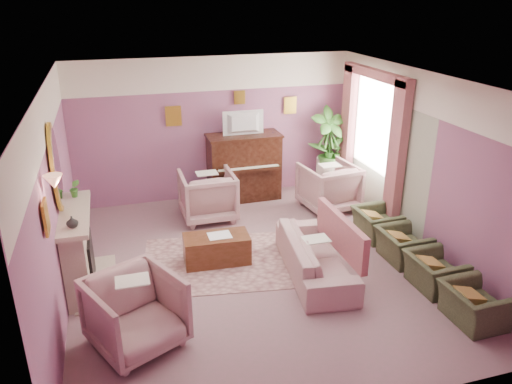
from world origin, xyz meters
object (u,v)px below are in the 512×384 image
object	(u,v)px
floral_armchair_right	(329,184)
olive_chair_b	(435,267)
floral_armchair_front	(135,309)
side_table	(328,174)
coffee_table	(217,249)
floral_armchair_left	(208,193)
olive_chair_a	(474,299)
television	(244,122)
sofa	(315,249)
olive_chair_c	(403,241)
piano	(244,168)
olive_chair_d	(377,219)

from	to	relation	value
floral_armchair_right	olive_chair_b	world-z (taller)	floral_armchair_right
floral_armchair_front	side_table	xyz separation A→B (m)	(4.23, 3.97, -0.15)
coffee_table	floral_armchair_left	world-z (taller)	floral_armchair_left
floral_armchair_right	floral_armchair_front	world-z (taller)	same
floral_armchair_left	olive_chair_a	bearing A→B (deg)	-57.29
television	sofa	bearing A→B (deg)	-85.72
floral_armchair_left	olive_chair_b	size ratio (longest dim) A/B	1.31
floral_armchair_right	olive_chair_c	world-z (taller)	floral_armchair_right
piano	coffee_table	world-z (taller)	piano
floral_armchair_front	olive_chair_d	world-z (taller)	floral_armchair_front
floral_armchair_right	floral_armchair_front	bearing A→B (deg)	-141.41
coffee_table	olive_chair_b	distance (m)	3.20
olive_chair_c	floral_armchair_left	bearing A→B (deg)	137.28
floral_armchair_left	olive_chair_a	world-z (taller)	floral_armchair_left
floral_armchair_right	olive_chair_d	xyz separation A→B (m)	(0.28, -1.34, -0.17)
olive_chair_a	olive_chair_d	bearing A→B (deg)	90.00
piano	coffee_table	distance (m)	2.65
olive_chair_b	floral_armchair_left	bearing A→B (deg)	128.88
floral_armchair_left	floral_armchair_right	world-z (taller)	same
piano	sofa	world-z (taller)	piano
piano	floral_armchair_right	distance (m)	1.72
floral_armchair_left	olive_chair_c	xyz separation A→B (m)	(2.59, -2.39, -0.17)
piano	floral_armchair_left	size ratio (longest dim) A/B	1.41
sofa	floral_armchair_right	distance (m)	2.46
sofa	floral_armchair_right	world-z (taller)	floral_armchair_right
floral_armchair_right	coffee_table	bearing A→B (deg)	-150.67
floral_armchair_right	side_table	distance (m)	1.03
floral_armchair_front	olive_chair_b	xyz separation A→B (m)	(4.10, 0.07, -0.17)
coffee_table	sofa	xyz separation A→B (m)	(1.32, -0.75, 0.18)
olive_chair_d	side_table	distance (m)	2.27
sofa	floral_armchair_front	bearing A→B (deg)	-161.24
coffee_table	television	bearing A→B (deg)	64.89
olive_chair_c	side_table	world-z (taller)	side_table
television	coffee_table	size ratio (longest dim) A/B	0.80
floral_armchair_left	floral_armchair_front	size ratio (longest dim) A/B	1.00
olive_chair_a	side_table	size ratio (longest dim) A/B	1.09
floral_armchair_front	olive_chair_b	world-z (taller)	floral_armchair_front
floral_armchair_left	olive_chair_b	bearing A→B (deg)	-51.12
piano	television	xyz separation A→B (m)	(0.00, -0.05, 0.95)
olive_chair_c	side_table	size ratio (longest dim) A/B	1.09
coffee_table	olive_chair_b	world-z (taller)	olive_chair_b
coffee_table	olive_chair_d	distance (m)	2.79
floral_armchair_front	side_table	distance (m)	5.81
floral_armchair_left	side_table	bearing A→B (deg)	14.36
floral_armchair_front	olive_chair_c	distance (m)	4.20
coffee_table	olive_chair_a	size ratio (longest dim) A/B	1.31
television	floral_armchair_left	bearing A→B (deg)	-142.25
sofa	olive_chair_c	world-z (taller)	sofa
sofa	floral_armchair_front	size ratio (longest dim) A/B	2.02
olive_chair_a	coffee_table	bearing A→B (deg)	139.33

